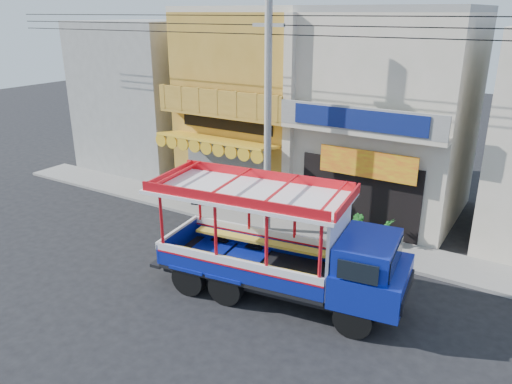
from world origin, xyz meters
TOP-DOWN VIEW (x-y plane):
  - ground at (0.00, 0.00)m, footprint 90.00×90.00m
  - sidewalk at (0.00, 4.00)m, footprint 30.00×2.00m
  - shophouse_left at (-4.00, 7.96)m, footprint 6.00×7.50m
  - shophouse_right at (2.00, 7.96)m, footprint 6.00×6.75m
  - party_pilaster at (-1.00, 4.85)m, footprint 0.35×0.30m
  - filler_building_left at (-11.00, 8.00)m, footprint 6.00×6.00m
  - utility_pole at (-0.85, 3.30)m, footprint 28.00×0.26m
  - songthaew_truck at (2.15, -0.45)m, footprint 7.71×3.32m
  - green_sign at (-4.94, 3.99)m, footprint 0.56×0.42m
  - potted_plant_b at (2.27, 4.25)m, footprint 0.68×0.66m
  - potted_plant_c at (3.38, 4.42)m, footprint 0.60×0.60m

SIDE VIEW (x-z plane):
  - ground at x=0.00m, z-range 0.00..0.00m
  - sidewalk at x=0.00m, z-range 0.00..0.12m
  - green_sign at x=-4.94m, z-range 0.05..0.93m
  - potted_plant_b at x=2.27m, z-range 0.12..1.09m
  - potted_plant_c at x=3.38m, z-range 0.12..1.11m
  - songthaew_truck at x=2.15m, z-range -0.06..3.42m
  - filler_building_left at x=-11.00m, z-range 0.00..7.60m
  - party_pilaster at x=-1.00m, z-range 0.00..8.00m
  - shophouse_right at x=2.00m, z-range -0.01..8.23m
  - shophouse_left at x=-4.00m, z-range -0.01..8.23m
  - utility_pole at x=-0.85m, z-range 0.53..9.53m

